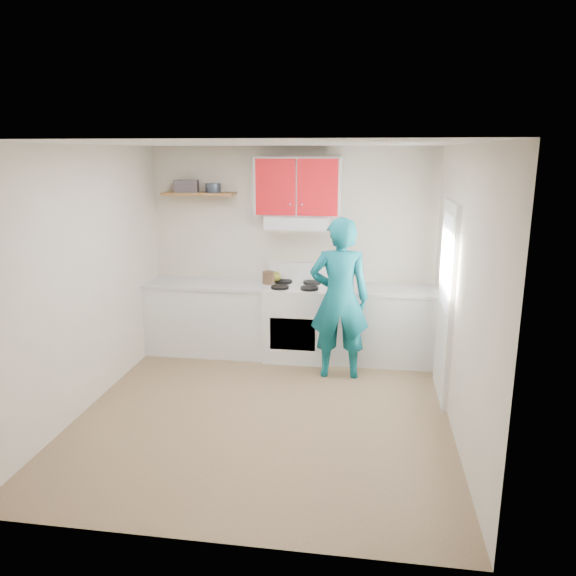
% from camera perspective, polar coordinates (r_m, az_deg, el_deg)
% --- Properties ---
extents(floor, '(3.80, 3.80, 0.00)m').
position_cam_1_polar(floor, '(5.61, -2.40, -12.80)').
color(floor, brown).
rests_on(floor, ground).
extents(ceiling, '(3.60, 3.80, 0.04)m').
position_cam_1_polar(ceiling, '(5.00, -2.72, 14.82)').
color(ceiling, white).
rests_on(ceiling, floor).
extents(back_wall, '(3.60, 0.04, 2.60)m').
position_cam_1_polar(back_wall, '(6.99, 0.41, 3.89)').
color(back_wall, beige).
rests_on(back_wall, floor).
extents(front_wall, '(3.60, 0.04, 2.60)m').
position_cam_1_polar(front_wall, '(3.39, -8.69, -7.40)').
color(front_wall, beige).
rests_on(front_wall, floor).
extents(left_wall, '(0.04, 3.80, 2.60)m').
position_cam_1_polar(left_wall, '(5.77, -20.40, 0.83)').
color(left_wall, beige).
rests_on(left_wall, floor).
extents(right_wall, '(0.04, 3.80, 2.60)m').
position_cam_1_polar(right_wall, '(5.13, 17.60, -0.50)').
color(right_wall, beige).
rests_on(right_wall, floor).
extents(door, '(0.05, 0.85, 2.05)m').
position_cam_1_polar(door, '(5.87, 16.13, -1.40)').
color(door, white).
rests_on(door, floor).
extents(door_glass, '(0.01, 0.55, 0.95)m').
position_cam_1_polar(door_glass, '(5.77, 16.15, 2.68)').
color(door_glass, white).
rests_on(door_glass, door).
extents(counter_left, '(1.52, 0.60, 0.90)m').
position_cam_1_polar(counter_left, '(7.12, -8.27, -3.10)').
color(counter_left, silver).
rests_on(counter_left, floor).
extents(counter_right, '(1.32, 0.60, 0.90)m').
position_cam_1_polar(counter_right, '(6.84, 9.57, -3.88)').
color(counter_right, silver).
rests_on(counter_right, floor).
extents(stove, '(0.76, 0.65, 0.92)m').
position_cam_1_polar(stove, '(6.86, 0.85, -3.52)').
color(stove, white).
rests_on(stove, floor).
extents(range_hood, '(0.76, 0.44, 0.15)m').
position_cam_1_polar(range_hood, '(6.70, 1.00, 6.87)').
color(range_hood, silver).
rests_on(range_hood, back_wall).
extents(upper_cabinets, '(1.02, 0.33, 0.70)m').
position_cam_1_polar(upper_cabinets, '(6.71, 1.08, 10.53)').
color(upper_cabinets, red).
rests_on(upper_cabinets, back_wall).
extents(shelf, '(0.90, 0.30, 0.04)m').
position_cam_1_polar(shelf, '(7.01, -9.25, 9.68)').
color(shelf, brown).
rests_on(shelf, back_wall).
extents(books, '(0.32, 0.25, 0.15)m').
position_cam_1_polar(books, '(7.05, -10.53, 10.40)').
color(books, '#484046').
rests_on(books, shelf).
extents(tin, '(0.25, 0.25, 0.12)m').
position_cam_1_polar(tin, '(6.95, -7.82, 10.32)').
color(tin, '#333D4C').
rests_on(tin, shelf).
extents(kettle, '(0.21, 0.21, 0.14)m').
position_cam_1_polar(kettle, '(6.93, -1.39, 1.19)').
color(kettle, olive).
rests_on(kettle, stove).
extents(crock, '(0.19, 0.19, 0.18)m').
position_cam_1_polar(crock, '(6.85, -2.06, 1.01)').
color(crock, '#493220').
rests_on(crock, counter_left).
extents(cutting_board, '(0.31, 0.25, 0.02)m').
position_cam_1_polar(cutting_board, '(6.64, 6.30, -0.18)').
color(cutting_board, olive).
rests_on(cutting_board, counter_right).
extents(silicone_mat, '(0.30, 0.27, 0.01)m').
position_cam_1_polar(silicone_mat, '(6.70, 13.96, -0.45)').
color(silicone_mat, red).
rests_on(silicone_mat, counter_right).
extents(person, '(0.71, 0.49, 1.85)m').
position_cam_1_polar(person, '(6.17, 5.39, -1.12)').
color(person, '#0B5D69').
rests_on(person, floor).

